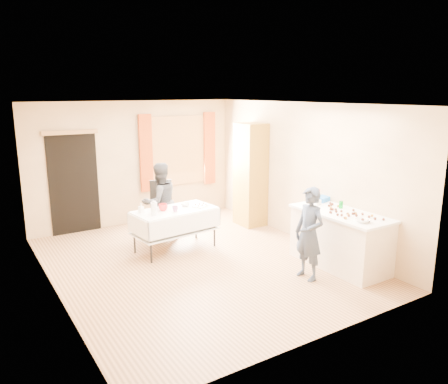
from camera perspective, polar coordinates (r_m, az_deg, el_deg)
floor at (r=7.40m, az=-3.33°, el=-9.25°), size 4.50×5.50×0.02m
ceiling at (r=6.85m, az=-3.62°, el=11.49°), size 4.50×5.50×0.02m
wall_back at (r=9.48m, az=-11.54°, el=3.73°), size 4.50×0.02×2.60m
wall_front at (r=4.85m, az=12.49°, el=-5.21°), size 4.50×0.02×2.60m
wall_left at (r=6.27m, az=-21.88°, el=-1.68°), size 0.02×5.50×2.60m
wall_right at (r=8.30m, az=10.34°, el=2.48°), size 0.02×5.50×2.60m
window_frame at (r=9.81m, az=-6.02°, el=5.40°), size 1.32×0.06×1.52m
window_pane at (r=9.79m, az=-5.98°, el=5.39°), size 1.20×0.02×1.40m
curtain_left at (r=9.44m, az=-10.15°, el=4.98°), size 0.28×0.06×1.65m
curtain_right at (r=10.13m, az=-1.92°, el=5.71°), size 0.28×0.06×1.65m
doorway at (r=9.14m, az=-19.02°, el=1.01°), size 0.95×0.04×2.00m
door_lintel at (r=8.96m, az=-19.46°, el=7.37°), size 1.05×0.06×0.08m
cabinet at (r=9.19m, az=3.49°, el=2.25°), size 0.50×0.60×2.15m
counter at (r=7.35m, az=14.92°, el=-5.96°), size 0.79×1.67×0.91m
party_table at (r=7.86m, az=-6.42°, el=-4.41°), size 1.54×0.91×0.75m
chair at (r=8.81m, az=-8.09°, el=-3.40°), size 0.56×0.56×1.06m
girl at (r=6.68m, az=11.07°, el=-5.36°), size 0.55×0.39×1.42m
woman at (r=8.34m, az=-8.37°, el=-1.30°), size 0.84×0.71×1.49m
soda_can at (r=7.43m, az=15.03°, el=-1.61°), size 0.09×0.09×0.12m
mixing_bowl at (r=6.74m, az=17.63°, el=-3.58°), size 0.27×0.27×0.05m
foam_block at (r=7.58m, az=12.00°, el=-1.32°), size 0.17×0.14×0.08m
blue_basket at (r=7.84m, az=12.75°, el=-0.87°), size 0.34×0.27×0.08m
pitcher at (r=7.43m, az=-9.13°, el=-2.20°), size 0.11×0.11×0.22m
cup_red at (r=7.70m, az=-7.96°, el=-2.00°), size 0.17×0.17×0.12m
cup_rainbow at (r=7.62m, az=-6.40°, el=-2.20°), size 0.13×0.13×0.10m
small_bowl at (r=7.98m, az=-5.07°, el=-1.63°), size 0.20×0.20×0.05m
pastry_tray at (r=7.94m, az=-3.06°, el=-1.81°), size 0.34×0.30×0.02m
bottle at (r=7.65m, az=-10.79°, el=-2.06°), size 0.12×0.12×0.16m
cake_balls at (r=7.12m, az=15.70°, el=-2.60°), size 0.50×1.15×0.04m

